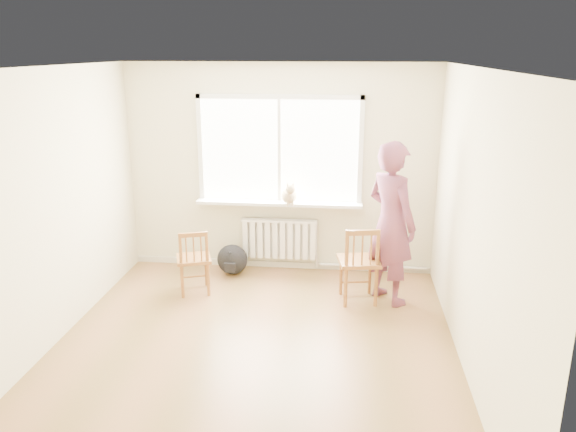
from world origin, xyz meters
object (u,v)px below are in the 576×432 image
(chair_right, at_px, (360,264))
(person, at_px, (391,223))
(chair_left, at_px, (194,261))
(backpack, at_px, (232,259))
(cat, at_px, (289,194))

(chair_right, xyz_separation_m, person, (0.34, 0.11, 0.48))
(person, bearing_deg, chair_left, 50.99)
(person, distance_m, backpack, 2.19)
(person, relative_size, backpack, 4.71)
(cat, bearing_deg, backpack, 177.16)
(person, height_order, cat, person)
(chair_left, height_order, cat, cat)
(chair_right, relative_size, person, 0.49)
(cat, distance_m, backpack, 1.15)
(chair_left, bearing_deg, person, 162.95)
(chair_right, height_order, backpack, chair_right)
(chair_right, relative_size, backpack, 2.31)
(chair_left, xyz_separation_m, cat, (1.07, 0.76, 0.67))
(chair_right, height_order, person, person)
(chair_right, height_order, cat, cat)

